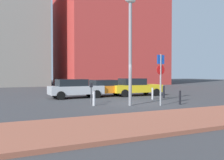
{
  "coord_description": "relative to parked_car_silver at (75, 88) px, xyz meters",
  "views": [
    {
      "loc": [
        -8.0,
        -13.58,
        1.95
      ],
      "look_at": [
        -0.77,
        1.96,
        1.5
      ],
      "focal_mm": 38.63,
      "sensor_mm": 36.0,
      "label": 1
    }
  ],
  "objects": [
    {
      "name": "ground_plane",
      "position": [
        2.59,
        -5.1,
        -0.79
      ],
      "size": [
        120.0,
        120.0,
        0.0
      ],
      "primitive_type": "plane",
      "color": "#38383A"
    },
    {
      "name": "sidewalk_brick",
      "position": [
        2.59,
        -10.85,
        -0.72
      ],
      "size": [
        40.0,
        3.8,
        0.14
      ],
      "primitive_type": "cube",
      "color": "#93513D",
      "rests_on": "ground"
    },
    {
      "name": "parked_car_silver",
      "position": [
        0.0,
        0.0,
        0.0
      ],
      "size": [
        4.3,
        2.03,
        1.51
      ],
      "color": "#B7BABF",
      "rests_on": "ground"
    },
    {
      "name": "parked_car_orange",
      "position": [
        2.89,
        0.32,
        -0.05
      ],
      "size": [
        4.02,
        2.14,
        1.42
      ],
      "color": "orange",
      "rests_on": "ground"
    },
    {
      "name": "parked_car_yellow",
      "position": [
        5.45,
        -0.2,
        -0.01
      ],
      "size": [
        4.55,
        2.23,
        1.53
      ],
      "color": "gold",
      "rests_on": "ground"
    },
    {
      "name": "parking_sign_post",
      "position": [
        3.46,
        -6.64,
        1.17
      ],
      "size": [
        0.6,
        0.1,
        3.12
      ],
      "color": "gray",
      "rests_on": "ground"
    },
    {
      "name": "parking_meter",
      "position": [
        -0.15,
        -4.24,
        0.09
      ],
      "size": [
        0.18,
        0.14,
        1.36
      ],
      "color": "#4C4C51",
      "rests_on": "ground"
    },
    {
      "name": "street_lamp",
      "position": [
        1.76,
        -5.9,
        3.07
      ],
      "size": [
        0.7,
        0.36,
        6.51
      ],
      "color": "gray",
      "rests_on": "ground"
    },
    {
      "name": "traffic_bollard_near",
      "position": [
        5.04,
        -3.5,
        -0.35
      ],
      "size": [
        0.14,
        0.14,
        0.88
      ],
      "primitive_type": "cylinder",
      "color": "#B7B7BC",
      "rests_on": "ground"
    },
    {
      "name": "traffic_bollard_mid",
      "position": [
        6.32,
        -3.17,
        -0.31
      ],
      "size": [
        0.17,
        0.17,
        0.97
      ],
      "primitive_type": "cylinder",
      "color": "black",
      "rests_on": "ground"
    },
    {
      "name": "traffic_bollard_far",
      "position": [
        -0.25,
        -4.99,
        -0.36
      ],
      "size": [
        0.17,
        0.17,
        0.87
      ],
      "primitive_type": "cylinder",
      "color": "#B7B7BC",
      "rests_on": "ground"
    },
    {
      "name": "traffic_bollard_edge",
      "position": [
        4.85,
        -6.78,
        -0.35
      ],
      "size": [
        0.13,
        0.13,
        0.88
      ],
      "primitive_type": "cylinder",
      "color": "black",
      "rests_on": "ground"
    },
    {
      "name": "building_colorful_midrise",
      "position": [
        13.3,
        23.39,
        12.26
      ],
      "size": [
        17.71,
        15.67,
        26.11
      ],
      "primitive_type": "cube",
      "color": "#BF3833",
      "rests_on": "ground"
    },
    {
      "name": "building_under_construction",
      "position": [
        -5.19,
        25.24,
        8.31
      ],
      "size": [
        13.63,
        13.99,
        18.2
      ],
      "primitive_type": "cube",
      "color": "gray",
      "rests_on": "ground"
    }
  ]
}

